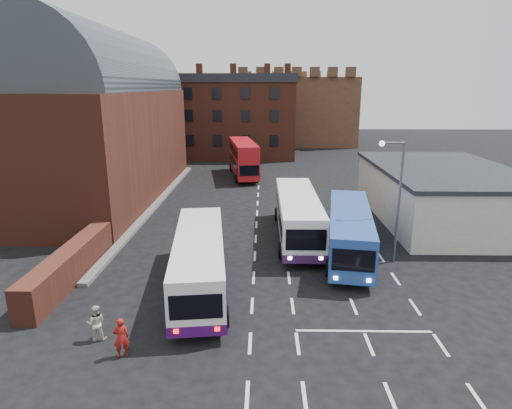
{
  "coord_description": "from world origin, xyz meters",
  "views": [
    {
      "loc": [
        0.53,
        -19.8,
        10.45
      ],
      "look_at": [
        0.0,
        10.0,
        2.2
      ],
      "focal_mm": 30.0,
      "sensor_mm": 36.0,
      "label": 1
    }
  ],
  "objects_px": {
    "bus_white_inbound": "(298,213)",
    "pedestrian_red": "(121,337)",
    "bus_white_outbound": "(199,258)",
    "bus_blue": "(350,229)",
    "bus_red_double": "(243,158)",
    "pedestrian_beige": "(96,323)",
    "street_lamp": "(396,191)"
  },
  "relations": [
    {
      "from": "bus_white_inbound",
      "to": "pedestrian_red",
      "type": "xyz_separation_m",
      "value": [
        -8.04,
        -13.98,
        -1.01
      ]
    },
    {
      "from": "bus_white_outbound",
      "to": "bus_blue",
      "type": "xyz_separation_m",
      "value": [
        8.82,
        4.89,
        0.01
      ]
    },
    {
      "from": "bus_blue",
      "to": "bus_red_double",
      "type": "distance_m",
      "value": 25.8
    },
    {
      "from": "pedestrian_beige",
      "to": "pedestrian_red",
      "type": "bearing_deg",
      "value": 131.15
    },
    {
      "from": "bus_white_outbound",
      "to": "bus_red_double",
      "type": "bearing_deg",
      "value": 81.29
    },
    {
      "from": "bus_white_inbound",
      "to": "street_lamp",
      "type": "xyz_separation_m",
      "value": [
        5.39,
        -4.13,
        2.63
      ]
    },
    {
      "from": "street_lamp",
      "to": "pedestrian_beige",
      "type": "xyz_separation_m",
      "value": [
        -14.87,
        -8.69,
        -3.71
      ]
    },
    {
      "from": "bus_white_inbound",
      "to": "pedestrian_red",
      "type": "relative_size",
      "value": 6.81
    },
    {
      "from": "bus_white_outbound",
      "to": "bus_white_inbound",
      "type": "bearing_deg",
      "value": 47.23
    },
    {
      "from": "bus_white_inbound",
      "to": "bus_red_double",
      "type": "relative_size",
      "value": 1.07
    },
    {
      "from": "street_lamp",
      "to": "pedestrian_beige",
      "type": "distance_m",
      "value": 17.62
    },
    {
      "from": "bus_white_outbound",
      "to": "bus_white_inbound",
      "type": "distance_m",
      "value": 9.84
    },
    {
      "from": "bus_blue",
      "to": "pedestrian_red",
      "type": "height_order",
      "value": "bus_blue"
    },
    {
      "from": "bus_white_outbound",
      "to": "bus_red_double",
      "type": "relative_size",
      "value": 1.02
    },
    {
      "from": "bus_blue",
      "to": "street_lamp",
      "type": "bearing_deg",
      "value": 164.87
    },
    {
      "from": "bus_white_inbound",
      "to": "pedestrian_red",
      "type": "bearing_deg",
      "value": 59.85
    },
    {
      "from": "pedestrian_red",
      "to": "pedestrian_beige",
      "type": "xyz_separation_m",
      "value": [
        -1.45,
        1.15,
        -0.06
      ]
    },
    {
      "from": "street_lamp",
      "to": "pedestrian_red",
      "type": "bearing_deg",
      "value": -143.74
    },
    {
      "from": "bus_white_inbound",
      "to": "pedestrian_red",
      "type": "distance_m",
      "value": 16.15
    },
    {
      "from": "bus_red_double",
      "to": "street_lamp",
      "type": "height_order",
      "value": "street_lamp"
    },
    {
      "from": "bus_white_inbound",
      "to": "pedestrian_beige",
      "type": "bearing_deg",
      "value": 53.27
    },
    {
      "from": "bus_white_outbound",
      "to": "pedestrian_red",
      "type": "relative_size",
      "value": 6.48
    },
    {
      "from": "bus_white_outbound",
      "to": "pedestrian_red",
      "type": "distance_m",
      "value": 6.48
    },
    {
      "from": "street_lamp",
      "to": "pedestrian_beige",
      "type": "relative_size",
      "value": 4.71
    },
    {
      "from": "bus_white_outbound",
      "to": "bus_white_inbound",
      "type": "relative_size",
      "value": 0.95
    },
    {
      "from": "bus_white_outbound",
      "to": "bus_red_double",
      "type": "height_order",
      "value": "bus_red_double"
    },
    {
      "from": "bus_white_outbound",
      "to": "pedestrian_red",
      "type": "bearing_deg",
      "value": -117.53
    },
    {
      "from": "street_lamp",
      "to": "bus_white_inbound",
      "type": "bearing_deg",
      "value": 142.56
    },
    {
      "from": "bus_white_outbound",
      "to": "pedestrian_beige",
      "type": "bearing_deg",
      "value": -134.26
    },
    {
      "from": "pedestrian_red",
      "to": "pedestrian_beige",
      "type": "relative_size",
      "value": 1.08
    },
    {
      "from": "bus_white_outbound",
      "to": "street_lamp",
      "type": "height_order",
      "value": "street_lamp"
    },
    {
      "from": "bus_white_outbound",
      "to": "bus_white_inbound",
      "type": "xyz_separation_m",
      "value": [
        5.77,
        7.97,
        0.12
      ]
    }
  ]
}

